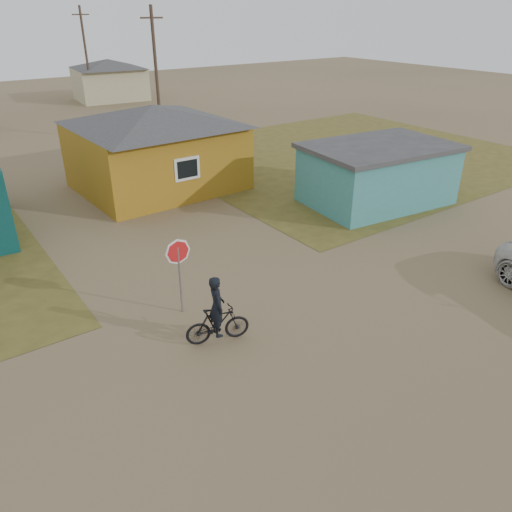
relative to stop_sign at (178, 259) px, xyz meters
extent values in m
plane|color=#776344|center=(1.82, -3.43, -1.70)|extent=(120.00, 120.00, 0.00)
cube|color=brown|center=(15.82, 9.57, -1.69)|extent=(20.00, 18.00, 0.00)
cube|color=#9C6D18|center=(4.32, 10.57, -0.20)|extent=(7.21, 6.24, 3.00)
pyramid|color=#343436|center=(4.32, 10.57, 1.75)|extent=(7.72, 6.76, 0.90)
cube|color=silver|center=(4.32, 7.54, -0.05)|extent=(1.20, 0.06, 1.00)
cube|color=black|center=(4.32, 7.51, -0.05)|extent=(0.95, 0.04, 0.75)
cube|color=teal|center=(11.32, 3.07, -0.50)|extent=(6.39, 4.61, 2.40)
cube|color=#343436|center=(11.32, 3.07, 0.80)|extent=(6.71, 4.93, 0.20)
cube|color=tan|center=(11.82, 36.57, -0.30)|extent=(6.41, 5.50, 2.80)
pyramid|color=#343436|center=(11.82, 36.57, 1.50)|extent=(6.95, 6.05, 0.80)
cylinder|color=#433328|center=(8.32, 18.57, 2.30)|extent=(0.20, 0.20, 8.00)
cube|color=#433328|center=(8.32, 18.57, 5.60)|extent=(1.40, 0.10, 0.10)
cylinder|color=#433328|center=(9.32, 34.57, 2.30)|extent=(0.20, 0.20, 8.00)
cube|color=#433328|center=(9.32, 34.57, 5.60)|extent=(1.40, 0.10, 0.10)
cylinder|color=gray|center=(0.00, 0.00, -0.67)|extent=(0.06, 0.06, 2.06)
imported|color=black|center=(0.10, -1.81, -1.19)|extent=(1.76, 0.95, 1.02)
imported|color=black|center=(0.10, -1.81, -0.62)|extent=(0.56, 0.70, 1.67)
camera|label=1|loc=(-5.29, -11.14, 6.17)|focal=35.00mm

